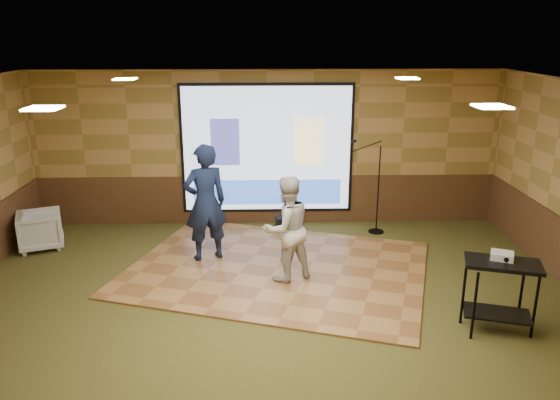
{
  "coord_description": "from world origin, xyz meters",
  "views": [
    {
      "loc": [
        -0.07,
        -6.87,
        3.69
      ],
      "look_at": [
        0.17,
        0.8,
        1.3
      ],
      "focal_mm": 35.0,
      "sensor_mm": 36.0,
      "label": 1
    }
  ],
  "objects_px": {
    "player_right": "(286,229)",
    "banquet_chair": "(41,230)",
    "player_left": "(205,203)",
    "projector": "(502,256)",
    "av_table": "(501,283)",
    "dance_floor": "(277,268)",
    "projector_screen": "(267,151)",
    "mic_stand": "(374,208)",
    "duffel_bag": "(287,223)"
  },
  "relations": [
    {
      "from": "player_right",
      "to": "banquet_chair",
      "type": "bearing_deg",
      "value": -45.9
    },
    {
      "from": "player_left",
      "to": "projector",
      "type": "xyz_separation_m",
      "value": [
        3.93,
        -2.28,
        -0.01
      ]
    },
    {
      "from": "player_left",
      "to": "av_table",
      "type": "height_order",
      "value": "player_left"
    },
    {
      "from": "player_right",
      "to": "player_left",
      "type": "bearing_deg",
      "value": -59.82
    },
    {
      "from": "dance_floor",
      "to": "projector",
      "type": "bearing_deg",
      "value": -34.0
    },
    {
      "from": "projector_screen",
      "to": "player_left",
      "type": "height_order",
      "value": "projector_screen"
    },
    {
      "from": "av_table",
      "to": "mic_stand",
      "type": "xyz_separation_m",
      "value": [
        -0.88,
        3.6,
        -0.17
      ]
    },
    {
      "from": "dance_floor",
      "to": "banquet_chair",
      "type": "height_order",
      "value": "banquet_chair"
    },
    {
      "from": "dance_floor",
      "to": "duffel_bag",
      "type": "xyz_separation_m",
      "value": [
        0.24,
        1.81,
        0.12
      ]
    },
    {
      "from": "projector_screen",
      "to": "banquet_chair",
      "type": "relative_size",
      "value": 4.53
    },
    {
      "from": "dance_floor",
      "to": "player_right",
      "type": "distance_m",
      "value": 0.93
    },
    {
      "from": "projector",
      "to": "banquet_chair",
      "type": "distance_m",
      "value": 7.52
    },
    {
      "from": "mic_stand",
      "to": "banquet_chair",
      "type": "distance_m",
      "value": 6.05
    },
    {
      "from": "projector_screen",
      "to": "player_left",
      "type": "relative_size",
      "value": 1.7
    },
    {
      "from": "dance_floor",
      "to": "mic_stand",
      "type": "distance_m",
      "value": 2.54
    },
    {
      "from": "projector_screen",
      "to": "duffel_bag",
      "type": "height_order",
      "value": "projector_screen"
    },
    {
      "from": "player_left",
      "to": "projector",
      "type": "distance_m",
      "value": 4.54
    },
    {
      "from": "projector_screen",
      "to": "player_right",
      "type": "xyz_separation_m",
      "value": [
        0.26,
        -2.64,
        -0.63
      ]
    },
    {
      "from": "projector",
      "to": "mic_stand",
      "type": "height_order",
      "value": "mic_stand"
    },
    {
      "from": "av_table",
      "to": "banquet_chair",
      "type": "height_order",
      "value": "av_table"
    },
    {
      "from": "banquet_chair",
      "to": "duffel_bag",
      "type": "relative_size",
      "value": 1.72
    },
    {
      "from": "dance_floor",
      "to": "player_left",
      "type": "xyz_separation_m",
      "value": [
        -1.16,
        0.42,
        0.99
      ]
    },
    {
      "from": "player_left",
      "to": "av_table",
      "type": "xyz_separation_m",
      "value": [
        3.91,
        -2.37,
        -0.34
      ]
    },
    {
      "from": "av_table",
      "to": "banquet_chair",
      "type": "distance_m",
      "value": 7.52
    },
    {
      "from": "player_left",
      "to": "duffel_bag",
      "type": "xyz_separation_m",
      "value": [
        1.4,
        1.4,
        -0.87
      ]
    },
    {
      "from": "projector_screen",
      "to": "projector",
      "type": "height_order",
      "value": "projector_screen"
    },
    {
      "from": "dance_floor",
      "to": "av_table",
      "type": "bearing_deg",
      "value": -35.42
    },
    {
      "from": "dance_floor",
      "to": "player_left",
      "type": "height_order",
      "value": "player_left"
    },
    {
      "from": "player_right",
      "to": "mic_stand",
      "type": "xyz_separation_m",
      "value": [
        1.75,
        2.05,
        -0.35
      ]
    },
    {
      "from": "mic_stand",
      "to": "duffel_bag",
      "type": "xyz_separation_m",
      "value": [
        -1.64,
        0.17,
        -0.36
      ]
    },
    {
      "from": "dance_floor",
      "to": "av_table",
      "type": "relative_size",
      "value": 4.84
    },
    {
      "from": "projector",
      "to": "duffel_bag",
      "type": "relative_size",
      "value": 0.63
    },
    {
      "from": "player_right",
      "to": "projector",
      "type": "bearing_deg",
      "value": 123.81
    },
    {
      "from": "player_left",
      "to": "mic_stand",
      "type": "distance_m",
      "value": 3.32
    },
    {
      "from": "player_left",
      "to": "player_right",
      "type": "relative_size",
      "value": 1.2
    },
    {
      "from": "player_left",
      "to": "player_right",
      "type": "xyz_separation_m",
      "value": [
        1.29,
        -0.82,
        -0.16
      ]
    },
    {
      "from": "player_left",
      "to": "projector_screen",
      "type": "bearing_deg",
      "value": -141.56
    },
    {
      "from": "player_right",
      "to": "duffel_bag",
      "type": "height_order",
      "value": "player_right"
    },
    {
      "from": "player_left",
      "to": "projector",
      "type": "relative_size",
      "value": 7.26
    },
    {
      "from": "projector_screen",
      "to": "mic_stand",
      "type": "xyz_separation_m",
      "value": [
        2.01,
        -0.59,
        -0.98
      ]
    },
    {
      "from": "player_right",
      "to": "duffel_bag",
      "type": "distance_m",
      "value": 2.33
    },
    {
      "from": "projector_screen",
      "to": "mic_stand",
      "type": "distance_m",
      "value": 2.32
    },
    {
      "from": "player_left",
      "to": "av_table",
      "type": "bearing_deg",
      "value": 126.69
    },
    {
      "from": "mic_stand",
      "to": "duffel_bag",
      "type": "height_order",
      "value": "mic_stand"
    },
    {
      "from": "dance_floor",
      "to": "av_table",
      "type": "height_order",
      "value": "av_table"
    },
    {
      "from": "projector_screen",
      "to": "duffel_bag",
      "type": "relative_size",
      "value": 7.78
    },
    {
      "from": "banquet_chair",
      "to": "duffel_bag",
      "type": "bearing_deg",
      "value": -101.15
    },
    {
      "from": "dance_floor",
      "to": "projector",
      "type": "height_order",
      "value": "projector"
    },
    {
      "from": "banquet_chair",
      "to": "dance_floor",
      "type": "bearing_deg",
      "value": -125.27
    },
    {
      "from": "dance_floor",
      "to": "duffel_bag",
      "type": "relative_size",
      "value": 10.79
    }
  ]
}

